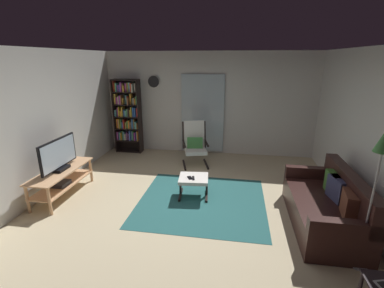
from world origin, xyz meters
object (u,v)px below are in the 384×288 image
tv_stand (62,179)px  lounge_armchair (195,142)px  floor_lamp_by_sofa (381,158)px  television (59,155)px  leather_sofa (327,207)px  bookshelf_near_tv (128,114)px  wall_clock (154,82)px  tv_remote (193,178)px  ottoman (194,180)px  cell_phone (190,178)px

tv_stand → lounge_armchair: (2.14, 1.97, 0.20)m
tv_stand → floor_lamp_by_sofa: (4.63, -1.05, 1.06)m
television → leather_sofa: television is taller
bookshelf_near_tv → wall_clock: wall_clock is taller
bookshelf_near_tv → tv_remote: 3.20m
lounge_armchair → tv_remote: bearing=-82.1°
bookshelf_near_tv → ottoman: 3.17m
lounge_armchair → ottoman: 1.63m
wall_clock → floor_lamp_by_sofa: bearing=-46.3°
floor_lamp_by_sofa → television: bearing=167.0°
television → tv_remote: 2.42m
television → cell_phone: 2.36m
television → floor_lamp_by_sofa: floor_lamp_by_sofa is taller
tv_remote → floor_lamp_by_sofa: size_ratio=0.08×
tv_stand → television: 0.44m
bookshelf_near_tv → leather_sofa: bearing=-33.9°
floor_lamp_by_sofa → wall_clock: wall_clock is taller
tv_stand → cell_phone: (2.31, 0.31, 0.05)m
tv_remote → floor_lamp_by_sofa: floor_lamp_by_sofa is taller
tv_stand → cell_phone: tv_stand is taller
leather_sofa → tv_remote: 2.17m
bookshelf_near_tv → leather_sofa: bookshelf_near_tv is taller
cell_phone → ottoman: bearing=12.7°
tv_remote → television: bearing=175.5°
tv_stand → bookshelf_near_tv: size_ratio=0.73×
cell_phone → lounge_armchair: bearing=67.7°
tv_stand → tv_remote: bearing=7.3°
floor_lamp_by_sofa → tv_remote: bearing=149.0°
floor_lamp_by_sofa → wall_clock: size_ratio=5.97×
television → cell_phone: (2.31, 0.30, -0.40)m
leather_sofa → wall_clock: bearing=139.4°
television → lounge_armchair: bearing=42.4°
television → cell_phone: bearing=7.4°
ottoman → floor_lamp_by_sofa: size_ratio=0.33×
wall_clock → lounge_armchair: bearing=-35.2°
ottoman → floor_lamp_by_sofa: 2.88m
tv_stand → wall_clock: bearing=71.6°
cell_phone → floor_lamp_by_sofa: floor_lamp_by_sofa is taller
ottoman → cell_phone: size_ratio=4.03×
leather_sofa → cell_phone: bearing=166.3°
leather_sofa → wall_clock: size_ratio=6.28×
television → floor_lamp_by_sofa: size_ratio=0.56×
tv_stand → television: bearing=79.8°
tv_stand → floor_lamp_by_sofa: size_ratio=0.81×
floor_lamp_by_sofa → tv_stand: bearing=167.2°
lounge_armchair → bookshelf_near_tv: bearing=161.1°
floor_lamp_by_sofa → cell_phone: bearing=149.6°
television → tv_remote: (2.37, 0.29, -0.39)m
leather_sofa → ottoman: 2.19m
leather_sofa → floor_lamp_by_sofa: floor_lamp_by_sofa is taller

